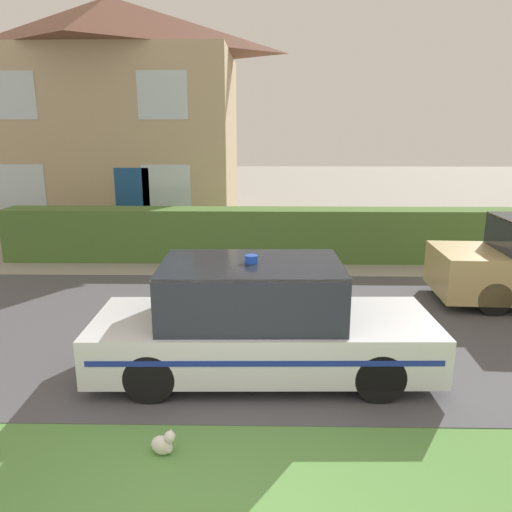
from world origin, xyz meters
The scene contains 6 objects.
road_strip centered at (0.00, 4.19, 0.01)m, with size 28.00×5.77×0.01m, color #4C4C51.
lawn_verge centered at (0.00, 0.55, 0.00)m, with size 28.00×1.51×0.01m, color #568C42.
garden_hedge centered at (0.48, 8.51, 0.64)m, with size 12.81×0.83×1.29m, color #4C7233.
police_car centered at (0.42, 2.54, 0.73)m, with size 4.46×1.71×1.63m.
cat centered at (-0.52, 0.81, 0.12)m, with size 0.29×0.26×0.29m.
house_left centered at (-4.48, 13.53, 3.68)m, with size 8.07×5.74×7.23m.
Camera 1 is at (0.49, -3.57, 3.20)m, focal length 35.00 mm.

